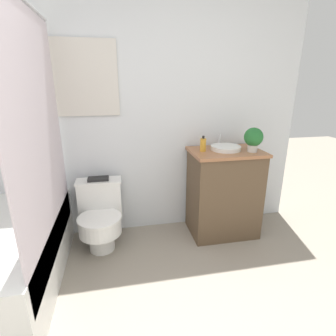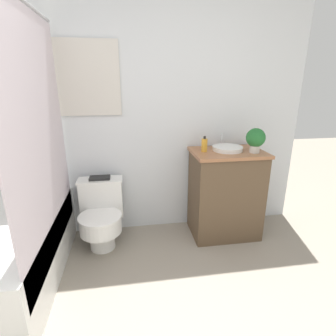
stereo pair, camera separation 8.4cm
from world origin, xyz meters
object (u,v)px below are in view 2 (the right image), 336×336
sink (227,148)px  potted_plant (256,139)px  book_on_tank (100,178)px  toilet (101,214)px  soap_bottle (204,145)px

sink → potted_plant: bearing=-28.6°
sink → potted_plant: potted_plant is taller
potted_plant → book_on_tank: 1.50m
toilet → book_on_tank: bearing=90.0°
soap_bottle → potted_plant: 0.47m
soap_bottle → potted_plant: bearing=-14.1°
sink → potted_plant: (0.22, -0.12, 0.11)m
toilet → potted_plant: potted_plant is taller
sink → book_on_tank: (-1.22, 0.09, -0.26)m
book_on_tank → potted_plant: bearing=-8.4°
sink → book_on_tank: bearing=175.6°
toilet → sink: size_ratio=1.92×
sink → potted_plant: 0.27m
sink → soap_bottle: size_ratio=2.20×
soap_bottle → toilet: bearing=-178.5°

